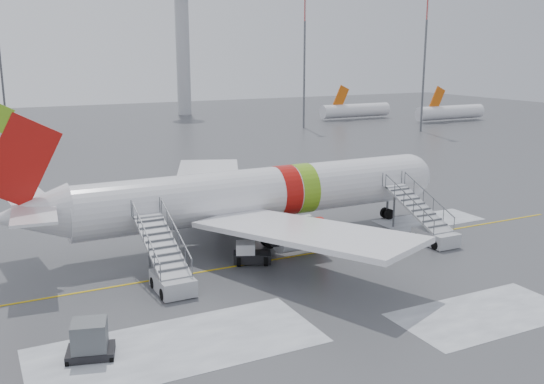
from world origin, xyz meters
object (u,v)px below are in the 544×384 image
pushback_tug (250,254)px  uld_container (90,340)px  airstair_aft (169,270)px  airliner (249,195)px  airstair_fwd (429,228)px

pushback_tug → uld_container: (-12.03, -8.38, 0.19)m
airstair_aft → pushback_tug: (6.16, 1.70, -0.43)m
airliner → pushback_tug: bearing=-114.0°
airstair_aft → pushback_tug: bearing=15.4°
airliner → uld_container: size_ratio=13.95×
airstair_fwd → pushback_tug: 14.10m
airstair_fwd → pushback_tug: airstair_fwd is taller
airliner → pushback_tug: airliner is taller
airstair_fwd → uld_container: 26.86m
airliner → airstair_aft: size_ratio=4.55×
uld_container → airliner: bearing=43.0°
airstair_fwd → airstair_aft: bearing=180.0°
airstair_fwd → pushback_tug: (-13.99, 1.70, -0.43)m
airstair_fwd → uld_container: size_ratio=3.07×
airstair_fwd → pushback_tug: size_ratio=2.71×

